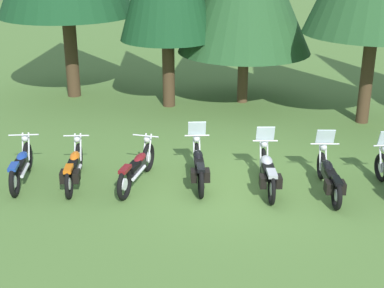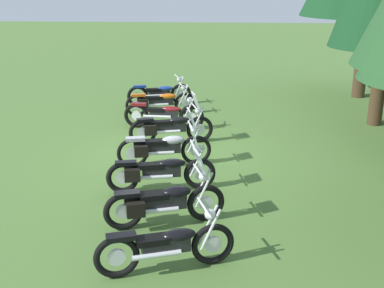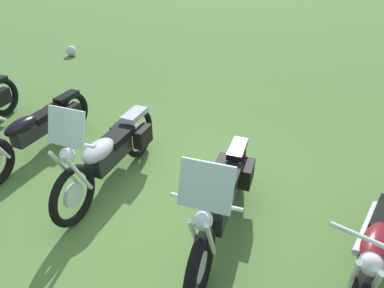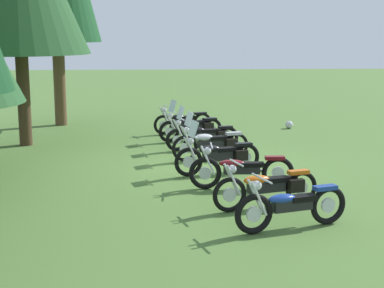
{
  "view_description": "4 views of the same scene",
  "coord_description": "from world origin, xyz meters",
  "px_view_note": "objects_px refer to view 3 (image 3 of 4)",
  "views": [
    {
      "loc": [
        1.68,
        -12.02,
        5.83
      ],
      "look_at": [
        -1.08,
        0.41,
        0.86
      ],
      "focal_mm": 51.96,
      "sensor_mm": 36.0,
      "label": 1
    },
    {
      "loc": [
        11.66,
        1.45,
        4.22
      ],
      "look_at": [
        1.05,
        0.71,
        0.64
      ],
      "focal_mm": 46.04,
      "sensor_mm": 36.0,
      "label": 2
    },
    {
      "loc": [
        -2.08,
        2.41,
        2.84
      ],
      "look_at": [
        -0.12,
        -0.44,
        0.69
      ],
      "focal_mm": 31.28,
      "sensor_mm": 36.0,
      "label": 3
    },
    {
      "loc": [
        -15.06,
        1.6,
        3.53
      ],
      "look_at": [
        -0.56,
        0.66,
        0.72
      ],
      "focal_mm": 54.86,
      "sensor_mm": 36.0,
      "label": 4
    }
  ],
  "objects_px": {
    "motorcycle_3": "(223,200)",
    "motorcycle_4": "(110,151)",
    "motorcycle_5": "(37,127)",
    "dropped_helmet": "(71,51)",
    "motorcycle_2": "(377,240)"
  },
  "relations": [
    {
      "from": "motorcycle_3",
      "to": "motorcycle_4",
      "type": "height_order",
      "value": "motorcycle_3"
    },
    {
      "from": "motorcycle_3",
      "to": "motorcycle_4",
      "type": "xyz_separation_m",
      "value": [
        1.66,
        0.02,
        0.01
      ]
    },
    {
      "from": "motorcycle_3",
      "to": "motorcycle_5",
      "type": "relative_size",
      "value": 0.98
    },
    {
      "from": "motorcycle_3",
      "to": "motorcycle_5",
      "type": "bearing_deg",
      "value": -103.48
    },
    {
      "from": "motorcycle_4",
      "to": "dropped_helmet",
      "type": "height_order",
      "value": "motorcycle_4"
    },
    {
      "from": "motorcycle_2",
      "to": "motorcycle_3",
      "type": "height_order",
      "value": "motorcycle_3"
    },
    {
      "from": "motorcycle_2",
      "to": "motorcycle_5",
      "type": "height_order",
      "value": "motorcycle_5"
    },
    {
      "from": "motorcycle_2",
      "to": "motorcycle_5",
      "type": "relative_size",
      "value": 1.06
    },
    {
      "from": "motorcycle_2",
      "to": "motorcycle_4",
      "type": "relative_size",
      "value": 1.09
    },
    {
      "from": "motorcycle_5",
      "to": "dropped_helmet",
      "type": "bearing_deg",
      "value": -145.23
    },
    {
      "from": "motorcycle_5",
      "to": "dropped_helmet",
      "type": "xyz_separation_m",
      "value": [
        3.69,
        -3.48,
        -0.31
      ]
    },
    {
      "from": "motorcycle_2",
      "to": "motorcycle_3",
      "type": "bearing_deg",
      "value": -74.03
    },
    {
      "from": "dropped_helmet",
      "to": "motorcycle_5",
      "type": "bearing_deg",
      "value": 136.73
    },
    {
      "from": "motorcycle_2",
      "to": "motorcycle_4",
      "type": "bearing_deg",
      "value": -80.84
    },
    {
      "from": "motorcycle_3",
      "to": "motorcycle_4",
      "type": "bearing_deg",
      "value": -105.2
    }
  ]
}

